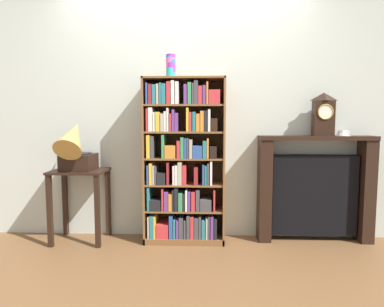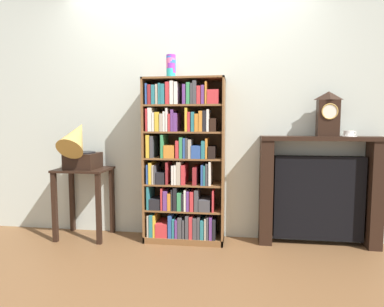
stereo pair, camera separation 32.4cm
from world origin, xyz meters
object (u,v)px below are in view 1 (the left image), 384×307
(bookshelf, at_px, (183,165))
(side_table_left, at_px, (80,190))
(cup_stack, at_px, (171,66))
(fireplace_mantel, at_px, (314,189))
(mantel_clock, at_px, (323,114))
(gramophone, at_px, (75,147))
(teacup_with_saucer, at_px, (342,133))

(bookshelf, height_order, side_table_left, bookshelf)
(cup_stack, relative_size, fireplace_mantel, 0.20)
(side_table_left, xyz_separation_m, fireplace_mantel, (2.33, 0.11, 0.00))
(fireplace_mantel, bearing_deg, mantel_clock, -21.11)
(bookshelf, xyz_separation_m, cup_stack, (-0.11, 0.01, 0.96))
(side_table_left, height_order, gramophone, gramophone)
(side_table_left, distance_m, gramophone, 0.45)
(fireplace_mantel, bearing_deg, side_table_left, -177.22)
(fireplace_mantel, distance_m, teacup_with_saucer, 0.61)
(fireplace_mantel, height_order, teacup_with_saucer, teacup_with_saucer)
(teacup_with_saucer, bearing_deg, gramophone, -176.07)
(teacup_with_saucer, bearing_deg, side_table_left, -177.90)
(bookshelf, xyz_separation_m, gramophone, (-1.02, -0.12, 0.19))
(bookshelf, bearing_deg, teacup_with_saucer, 2.09)
(mantel_clock, bearing_deg, gramophone, -175.82)
(bookshelf, xyz_separation_m, mantel_clock, (1.37, 0.05, 0.50))
(bookshelf, relative_size, side_table_left, 2.24)
(bookshelf, bearing_deg, side_table_left, -177.90)
(side_table_left, bearing_deg, teacup_with_saucer, 2.10)
(gramophone, bearing_deg, teacup_with_saucer, 3.93)
(fireplace_mantel, distance_m, mantel_clock, 0.75)
(fireplace_mantel, bearing_deg, gramophone, -175.20)
(gramophone, xyz_separation_m, mantel_clock, (2.39, 0.17, 0.31))
(cup_stack, bearing_deg, side_table_left, -177.11)
(cup_stack, relative_size, mantel_clock, 0.54)
(side_table_left, relative_size, gramophone, 1.31)
(cup_stack, height_order, fireplace_mantel, cup_stack)
(teacup_with_saucer, bearing_deg, fireplace_mantel, 175.59)
(cup_stack, xyz_separation_m, fireplace_mantel, (1.42, 0.07, -1.20))
(cup_stack, height_order, side_table_left, cup_stack)
(gramophone, xyz_separation_m, teacup_with_saucer, (2.58, 0.18, 0.12))
(cup_stack, xyz_separation_m, side_table_left, (-0.91, -0.05, -1.21))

